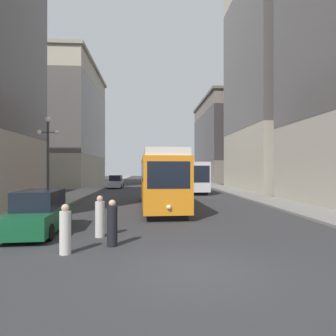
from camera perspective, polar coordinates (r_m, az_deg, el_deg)
The scene contains 14 objects.
ground_plane at distance 8.43m, azimuth 5.49°, elevation -19.29°, with size 200.00×200.00×0.00m, color #303033.
sidewalk_left at distance 48.52m, azimuth -12.68°, elevation -3.28°, with size 3.00×120.00×0.15m, color gray.
sidewalk_right at distance 48.98m, azimuth 8.15°, elevation -3.25°, with size 3.00×120.00×0.15m, color gray.
streetcar at distance 20.72m, azimuth -1.56°, elevation -1.96°, with size 3.03×12.26×3.89m.
transit_bus at distance 35.12m, azimuth 3.99°, elevation -1.44°, with size 3.04×12.15×3.45m.
parked_car_left_near at distance 41.62m, azimuth -10.28°, elevation -2.75°, with size 1.95×4.33×1.82m.
parked_car_left_mid at distance 13.74m, azimuth -24.11°, elevation -8.16°, with size 2.09×4.74×1.82m.
pedestrian_crossing_near at distance 10.66m, azimuth -10.96°, elevation -10.91°, with size 0.37×0.37×1.66m.
pedestrian_crossing_far at distance 10.11m, azimuth -19.64°, elevation -11.60°, with size 0.36×0.36×1.62m.
pedestrian_on_sidewalk at distance 12.15m, azimuth -13.32°, elevation -9.53°, with size 0.38×0.38×1.68m.
lamp_post_left_near at distance 20.52m, azimuth -22.63°, elevation 3.52°, with size 1.41×0.36×6.02m.
building_left_corner at distance 52.01m, azimuth -20.34°, elevation 8.11°, with size 11.97×21.31×19.83m.
building_right_midblock at distance 64.82m, azimuth 12.60°, elevation 5.42°, with size 13.76×22.94×17.54m.
building_right_far at distance 42.84m, azimuth 23.13°, elevation 18.10°, with size 14.25×16.20×31.31m.
Camera 1 is at (-1.28, -7.86, 2.77)m, focal length 30.85 mm.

